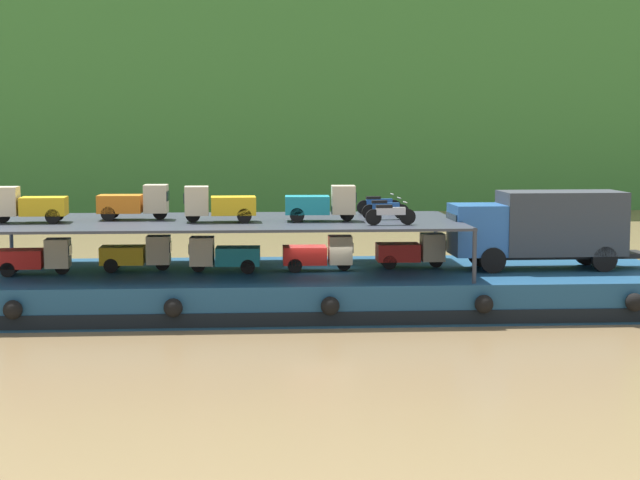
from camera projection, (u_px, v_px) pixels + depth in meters
ground_plane at (321, 307)px, 41.05m from camera, size 400.00×400.00×0.00m
hillside_far_bank at (277, 15)px, 98.65m from camera, size 127.17×28.01×31.68m
cargo_barge at (321, 289)px, 40.94m from camera, size 27.53×9.24×1.50m
covered_lorry at (542, 227)px, 41.07m from camera, size 7.88×2.39×3.10m
cargo_rack at (224, 222)px, 40.42m from camera, size 18.33×7.90×2.00m
mini_truck_lower_stern at (36, 257)px, 39.52m from camera, size 2.78×1.26×1.38m
mini_truck_lower_aft at (137, 253)px, 40.62m from camera, size 2.74×1.21×1.38m
mini_truck_lower_mid at (224, 254)px, 40.28m from camera, size 2.78×1.27×1.38m
mini_truck_lower_fore at (319, 253)px, 40.60m from camera, size 2.75×1.21×1.38m
mini_truck_lower_bow at (412, 251)px, 41.55m from camera, size 2.75×1.22×1.38m
mini_truck_upper_stern at (29, 205)px, 39.36m from camera, size 2.77×1.25×1.38m
mini_truck_upper_mid at (135, 202)px, 40.65m from camera, size 2.76×1.24×1.38m
mini_truck_upper_fore at (219, 204)px, 39.63m from camera, size 2.77×1.26×1.38m
mini_truck_upper_bow at (322, 203)px, 40.03m from camera, size 2.77×1.25×1.38m
motorcycle_upper_port at (390, 213)px, 38.44m from camera, size 1.90×0.55×0.87m
motorcycle_upper_centre at (385, 209)px, 40.80m from camera, size 1.90×0.55×0.87m
motorcycle_upper_stbd at (379, 204)px, 43.15m from camera, size 1.90×0.55×0.87m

